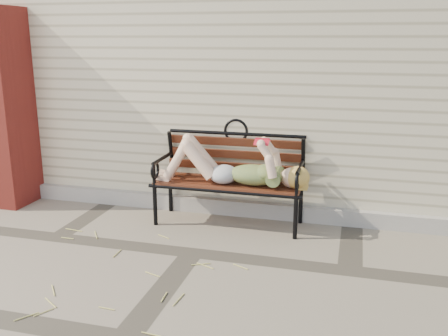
% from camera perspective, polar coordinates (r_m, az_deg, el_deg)
% --- Properties ---
extents(ground, '(80.00, 80.00, 0.00)m').
position_cam_1_polar(ground, '(4.13, -3.63, -9.65)').
color(ground, '#766B5B').
rests_on(ground, ground).
extents(house_wall, '(8.00, 4.00, 3.00)m').
position_cam_1_polar(house_wall, '(6.68, 4.57, 12.93)').
color(house_wall, beige).
rests_on(house_wall, ground).
extents(foundation_strip, '(8.00, 0.10, 0.15)m').
position_cam_1_polar(foundation_strip, '(4.97, -0.08, -4.41)').
color(foundation_strip, '#A8A198').
rests_on(foundation_strip, ground).
extents(brick_pillar, '(0.50, 0.50, 2.00)m').
position_cam_1_polar(brick_pillar, '(5.61, -24.18, 6.24)').
color(brick_pillar, '#A52E25').
rests_on(brick_pillar, ground).
extents(garden_bench, '(1.48, 0.59, 0.96)m').
position_cam_1_polar(garden_bench, '(4.65, 0.79, 0.21)').
color(garden_bench, black).
rests_on(garden_bench, ground).
extents(reading_woman, '(1.40, 0.32, 0.44)m').
position_cam_1_polar(reading_woman, '(4.53, 0.57, 0.23)').
color(reading_woman, '#093345').
rests_on(reading_woman, ground).
extents(straw_scatter, '(2.99, 1.72, 0.01)m').
position_cam_1_polar(straw_scatter, '(4.04, -11.05, -10.41)').
color(straw_scatter, tan).
rests_on(straw_scatter, ground).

